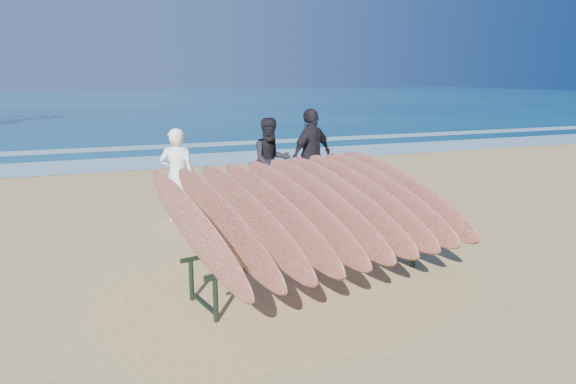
# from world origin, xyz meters

# --- Properties ---
(ground) EXTENTS (120.00, 120.00, 0.00)m
(ground) POSITION_xyz_m (0.00, 0.00, 0.00)
(ground) COLOR tan
(ground) RESTS_ON ground
(ocean) EXTENTS (160.00, 160.00, 0.00)m
(ocean) POSITION_xyz_m (0.00, 55.00, 0.01)
(ocean) COLOR navy
(ocean) RESTS_ON ground
(foam_near) EXTENTS (160.00, 160.00, 0.00)m
(foam_near) POSITION_xyz_m (0.00, 10.00, 0.01)
(foam_near) COLOR white
(foam_near) RESTS_ON ground
(foam_far) EXTENTS (160.00, 160.00, 0.00)m
(foam_far) POSITION_xyz_m (0.00, 13.50, 0.01)
(foam_far) COLOR white
(foam_far) RESTS_ON ground
(surfboard_rack) EXTENTS (3.69, 3.35, 1.60)m
(surfboard_rack) POSITION_xyz_m (-0.07, -0.22, 0.96)
(surfboard_rack) COLOR #1C2D1F
(surfboard_rack) RESTS_ON ground
(person_white) EXTENTS (0.68, 0.53, 1.67)m
(person_white) POSITION_xyz_m (-1.18, 3.26, 0.84)
(person_white) COLOR white
(person_white) RESTS_ON ground
(person_dark_a) EXTENTS (0.87, 0.69, 1.74)m
(person_dark_a) POSITION_xyz_m (0.83, 3.97, 0.87)
(person_dark_a) COLOR black
(person_dark_a) RESTS_ON ground
(person_dark_b) EXTENTS (1.22, 0.93, 1.93)m
(person_dark_b) POSITION_xyz_m (1.61, 3.70, 0.96)
(person_dark_b) COLOR black
(person_dark_b) RESTS_ON ground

